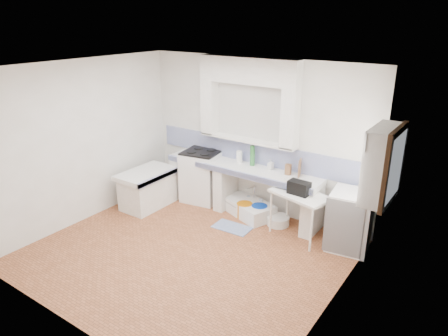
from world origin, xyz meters
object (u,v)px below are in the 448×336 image
Objects in this scene: sink at (248,208)px; fridge at (350,221)px; stove at (202,176)px; side_table at (299,215)px.

sink is 1.93m from fridge.
side_table is at bearing -17.14° from stove.
fridge is at bearing 24.47° from side_table.
side_table is (1.10, -0.24, 0.27)m from sink.
sink is 1.05× the size of fridge.
fridge is (0.80, 0.14, 0.08)m from side_table.
stove is 1.04× the size of side_table.
stove reaches higher than fridge.
fridge is at bearing -12.46° from stove.
sink is (1.11, -0.05, -0.37)m from stove.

